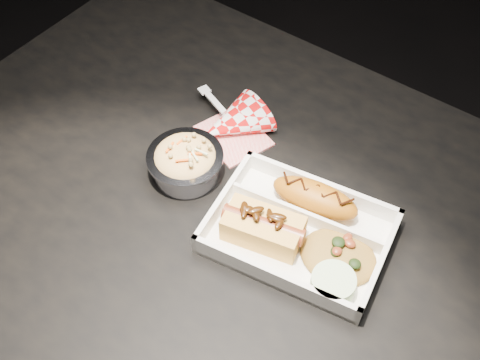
% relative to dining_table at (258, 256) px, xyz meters
% --- Properties ---
extents(dining_table, '(1.20, 0.80, 0.75)m').
position_rel_dining_table_xyz_m(dining_table, '(0.00, 0.00, 0.00)').
color(dining_table, black).
rests_on(dining_table, ground).
extents(food_tray, '(0.28, 0.22, 0.04)m').
position_rel_dining_table_xyz_m(food_tray, '(0.06, 0.01, 0.10)').
color(food_tray, white).
rests_on(food_tray, dining_table).
extents(fried_pastry, '(0.14, 0.07, 0.04)m').
position_rel_dining_table_xyz_m(fried_pastry, '(0.05, 0.07, 0.12)').
color(fried_pastry, '#A95F10').
rests_on(fried_pastry, food_tray).
extents(hotdog, '(0.12, 0.08, 0.06)m').
position_rel_dining_table_xyz_m(hotdog, '(0.02, -0.02, 0.12)').
color(hotdog, '#E3AB4D').
rests_on(hotdog, food_tray).
extents(fried_rice_mound, '(0.12, 0.11, 0.03)m').
position_rel_dining_table_xyz_m(fried_rice_mound, '(0.12, 0.01, 0.11)').
color(fried_rice_mound, olive).
rests_on(fried_rice_mound, food_tray).
extents(cupcake_liner, '(0.06, 0.06, 0.03)m').
position_rel_dining_table_xyz_m(cupcake_liner, '(0.14, -0.03, 0.11)').
color(cupcake_liner, beige).
rests_on(cupcake_liner, food_tray).
extents(foil_coleslaw_cup, '(0.12, 0.12, 0.07)m').
position_rel_dining_table_xyz_m(foil_coleslaw_cup, '(-0.15, 0.01, 0.12)').
color(foil_coleslaw_cup, silver).
rests_on(foil_coleslaw_cup, dining_table).
extents(napkin_fork, '(0.17, 0.14, 0.10)m').
position_rel_dining_table_xyz_m(napkin_fork, '(-0.15, 0.13, 0.11)').
color(napkin_fork, red).
rests_on(napkin_fork, dining_table).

